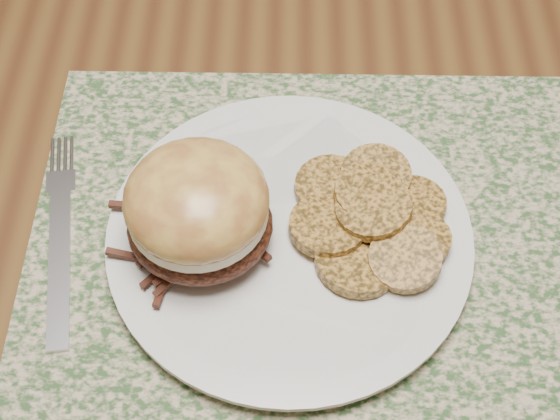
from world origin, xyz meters
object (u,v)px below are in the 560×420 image
Objects in this scene: pork_sandwich at (198,210)px; fork at (60,233)px; dining_table at (377,117)px; dinner_plate at (289,237)px.

pork_sandwich reaches higher than fork.
fork is at bearing 178.45° from pork_sandwich.
dinner_plate reaches higher than dining_table.
pork_sandwich is 0.58× the size of fork.
fork is (-0.18, 0.00, -0.01)m from dinner_plate.
dining_table is at bearing 27.89° from fork.
dining_table is 13.11× the size of pork_sandwich.
dining_table is 0.34m from fork.
fork is (-0.11, 0.01, -0.05)m from pork_sandwich.
fork is (-0.26, -0.20, 0.09)m from dining_table.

